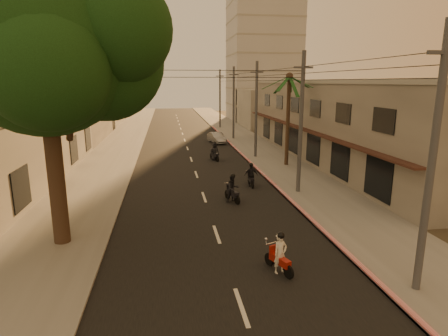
{
  "coord_description": "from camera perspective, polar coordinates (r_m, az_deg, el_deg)",
  "views": [
    {
      "loc": [
        -2.2,
        -14.59,
        7.14
      ],
      "look_at": [
        1.13,
        7.01,
        2.09
      ],
      "focal_mm": 30.0,
      "sensor_mm": 36.0,
      "label": 1
    }
  ],
  "objects": [
    {
      "name": "scooter_red",
      "position": [
        14.72,
        8.52,
        -12.89
      ],
      "size": [
        0.92,
        1.62,
        1.67
      ],
      "rotation": [
        0.0,
        0.0,
        0.37
      ],
      "color": "black",
      "rests_on": "ground"
    },
    {
      "name": "distant_tower",
      "position": [
        73.23,
        5.96,
        18.31
      ],
      "size": [
        12.1,
        12.1,
        28.0
      ],
      "color": "#B7B5B2",
      "rests_on": "ground"
    },
    {
      "name": "scooter_mid_a",
      "position": [
        22.65,
        1.34,
        -3.21
      ],
      "size": [
        1.2,
        1.76,
        1.79
      ],
      "rotation": [
        0.0,
        0.0,
        0.32
      ],
      "color": "black",
      "rests_on": "ground"
    },
    {
      "name": "shophouse_row",
      "position": [
        36.55,
        17.65,
        6.91
      ],
      "size": [
        8.8,
        34.2,
        7.3
      ],
      "color": "gray",
      "rests_on": "ground"
    },
    {
      "name": "filler_left_far",
      "position": [
        67.73,
        -19.05,
        9.22
      ],
      "size": [
        8.0,
        14.0,
        7.0
      ],
      "primitive_type": "cube",
      "color": "#A39F93",
      "rests_on": "ground"
    },
    {
      "name": "sidewalk_left",
      "position": [
        35.71,
        -17.12,
        0.98
      ],
      "size": [
        5.0,
        140.0,
        0.12
      ],
      "primitive_type": "cube",
      "color": "slate",
      "rests_on": "ground"
    },
    {
      "name": "filler_left_near",
      "position": [
        50.25,
        -22.45,
        6.38
      ],
      "size": [
        8.0,
        14.0,
        4.4
      ],
      "primitive_type": "cube",
      "color": "#A39F93",
      "rests_on": "ground"
    },
    {
      "name": "left_building",
      "position": [
        31.26,
        -30.84,
        2.8
      ],
      "size": [
        8.2,
        24.2,
        5.2
      ],
      "color": "#A39F93",
      "rests_on": "ground"
    },
    {
      "name": "sidewalk_right",
      "position": [
        36.62,
        6.77,
        1.76
      ],
      "size": [
        5.0,
        140.0,
        0.12
      ],
      "primitive_type": "cube",
      "color": "slate",
      "rests_on": "ground"
    },
    {
      "name": "curb_stripe",
      "position": [
        31.28,
        4.96,
        -0.05
      ],
      "size": [
        0.2,
        60.0,
        0.2
      ],
      "primitive_type": "cube",
      "color": "red",
      "rests_on": "ground"
    },
    {
      "name": "utility_poles",
      "position": [
        35.61,
        4.99,
        11.98
      ],
      "size": [
        1.2,
        48.26,
        9.0
      ],
      "color": "#38383A",
      "rests_on": "ground"
    },
    {
      "name": "scooter_far_a",
      "position": [
        34.61,
        -1.44,
        2.47
      ],
      "size": [
        1.13,
        1.78,
        1.8
      ],
      "rotation": [
        0.0,
        0.0,
        0.3
      ],
      "color": "black",
      "rests_on": "ground"
    },
    {
      "name": "ground",
      "position": [
        16.4,
        -0.17,
        -12.81
      ],
      "size": [
        160.0,
        160.0,
        0.0
      ],
      "primitive_type": "plane",
      "color": "#383023",
      "rests_on": "ground"
    },
    {
      "name": "filler_right",
      "position": [
        61.9,
        6.5,
        9.08
      ],
      "size": [
        8.0,
        14.0,
        6.0
      ],
      "primitive_type": "cube",
      "color": "#A39F93",
      "rests_on": "ground"
    },
    {
      "name": "scooter_mid_b",
      "position": [
        26.12,
        4.13,
        -1.19
      ],
      "size": [
        0.95,
        1.72,
        1.68
      ],
      "rotation": [
        0.0,
        0.0,
        -0.02
      ],
      "color": "black",
      "rests_on": "ground"
    },
    {
      "name": "palm_tree",
      "position": [
        32.25,
        9.92,
        12.83
      ],
      "size": [
        5.0,
        5.0,
        8.2
      ],
      "color": "black",
      "rests_on": "ground"
    },
    {
      "name": "road",
      "position": [
        35.39,
        -5.02,
        1.33
      ],
      "size": [
        10.0,
        140.0,
        0.02
      ],
      "primitive_type": "cube",
      "color": "black",
      "rests_on": "ground"
    },
    {
      "name": "parked_car",
      "position": [
        44.72,
        -1.1,
        4.62
      ],
      "size": [
        2.77,
        4.31,
        1.25
      ],
      "primitive_type": "imported",
      "rotation": [
        0.0,
        0.0,
        0.19
      ],
      "color": "gray",
      "rests_on": "ground"
    },
    {
      "name": "broadleaf_tree",
      "position": [
        17.36,
        -24.49,
        16.3
      ],
      "size": [
        9.6,
        8.7,
        12.1
      ],
      "color": "black",
      "rests_on": "ground"
    }
  ]
}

